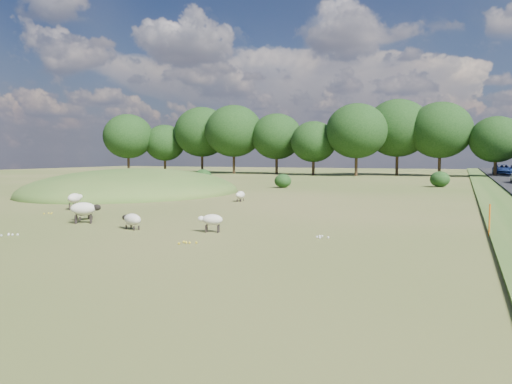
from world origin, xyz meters
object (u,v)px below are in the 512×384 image
at_px(marker_post, 489,220).
at_px(sheep_4, 132,219).
at_px(sheep_3, 75,198).
at_px(sheep_1, 240,195).
at_px(sheep_5, 85,210).
at_px(car_5, 502,169).
at_px(sheep_2, 212,220).
at_px(sheep_6, 84,209).

relative_size(marker_post, sheep_4, 1.01).
relative_size(sheep_3, sheep_4, 1.11).
height_order(sheep_1, sheep_4, sheep_1).
bearing_deg(sheep_5, sheep_4, -96.13).
bearing_deg(sheep_4, car_5, -85.62).
height_order(marker_post, sheep_2, marker_post).
height_order(marker_post, sheep_5, marker_post).
distance_m(marker_post, sheep_2, 10.60).
distance_m(sheep_2, car_5, 67.29).
height_order(sheep_1, sheep_2, sheep_2).
relative_size(sheep_4, sheep_5, 0.88).
bearing_deg(sheep_3, sheep_1, -50.09).
distance_m(sheep_1, sheep_4, 13.15).
bearing_deg(sheep_2, sheep_4, -6.34).
height_order(sheep_2, car_5, car_5).
height_order(marker_post, sheep_1, marker_post).
height_order(sheep_1, car_5, car_5).
relative_size(sheep_2, car_5, 0.19).
xyz_separation_m(sheep_2, sheep_5, (-7.27, 1.10, -0.03)).
distance_m(sheep_3, sheep_5, 5.05).
bearing_deg(sheep_6, sheep_2, -35.19).
distance_m(sheep_1, car_5, 56.42).
bearing_deg(sheep_3, sheep_4, -134.64).
relative_size(sheep_3, car_5, 0.25).
bearing_deg(car_5, sheep_6, -107.76).
bearing_deg(sheep_1, sheep_3, -44.15).
bearing_deg(sheep_1, marker_post, 52.39).
relative_size(sheep_1, sheep_4, 1.01).
relative_size(marker_post, sheep_2, 1.15).
xyz_separation_m(sheep_6, car_5, (21.00, 65.58, 0.33)).
bearing_deg(sheep_5, sheep_1, 3.04).
relative_size(sheep_3, sheep_5, 0.97).
distance_m(sheep_2, sheep_3, 11.88).
bearing_deg(sheep_4, sheep_5, -3.47).
bearing_deg(sheep_5, car_5, -1.79).
bearing_deg(marker_post, sheep_6, -169.08).
bearing_deg(sheep_5, marker_post, -65.91).
bearing_deg(marker_post, sheep_5, -172.80).
xyz_separation_m(sheep_1, car_5, (19.01, 53.12, 0.56)).
xyz_separation_m(marker_post, sheep_6, (-16.51, -3.18, 0.06)).
bearing_deg(sheep_5, sheep_3, 64.34).
height_order(sheep_2, sheep_5, sheep_5).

